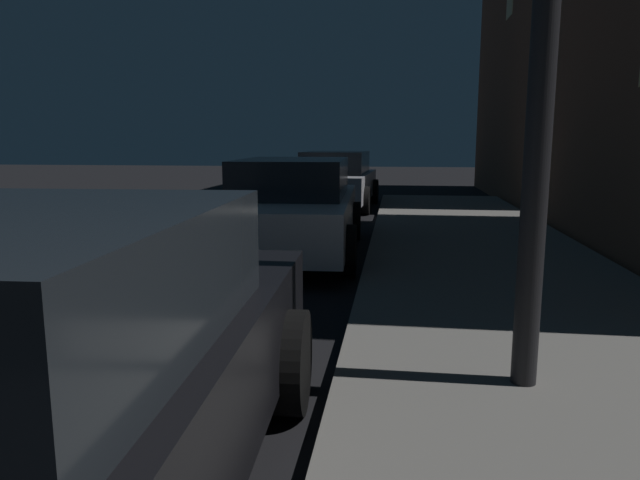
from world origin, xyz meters
The scene contains 3 objects.
car_black centered at (2.85, 3.15, 0.71)m, with size 2.24×4.26×1.43m.
car_white centered at (2.85, 9.65, 0.72)m, with size 2.13×4.56×1.43m.
car_silver centered at (2.85, 15.81, 0.71)m, with size 2.08×4.15×1.43m.
Camera 1 is at (4.39, 1.10, 1.70)m, focal length 32.55 mm.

